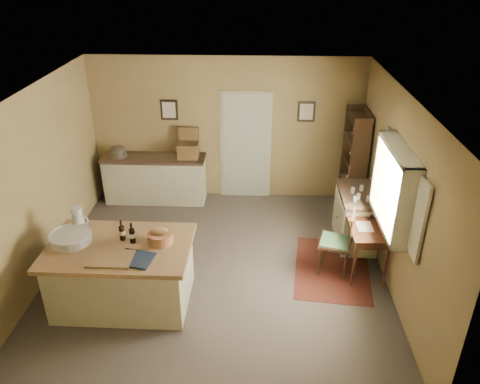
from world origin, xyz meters
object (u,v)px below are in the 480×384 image
object	(u,v)px
writing_desk	(367,232)
work_island	(122,272)
right_cabinet	(356,217)
shelving_unit	(356,162)
desk_chair	(335,243)
sideboard	(156,177)

from	to	relation	value
writing_desk	work_island	bearing A→B (deg)	-166.24
right_cabinet	shelving_unit	xyz separation A→B (m)	(0.15, 1.10, 0.49)
work_island	desk_chair	size ratio (longest dim) A/B	1.90
desk_chair	right_cabinet	bearing A→B (deg)	76.32
work_island	desk_chair	xyz separation A→B (m)	(2.96, 0.80, 0.01)
sideboard	right_cabinet	world-z (taller)	sideboard
desk_chair	writing_desk	bearing A→B (deg)	18.67
right_cabinet	work_island	bearing A→B (deg)	-154.41
work_island	desk_chair	bearing A→B (deg)	15.78
desk_chair	shelving_unit	world-z (taller)	shelving_unit
right_cabinet	shelving_unit	bearing A→B (deg)	82.21
writing_desk	shelving_unit	bearing A→B (deg)	85.47
work_island	right_cabinet	world-z (taller)	work_island
work_island	right_cabinet	size ratio (longest dim) A/B	1.78
shelving_unit	sideboard	bearing A→B (deg)	176.90
sideboard	shelving_unit	world-z (taller)	shelving_unit
work_island	desk_chair	world-z (taller)	work_island
work_island	sideboard	size ratio (longest dim) A/B	0.98
right_cabinet	shelving_unit	size ratio (longest dim) A/B	0.55
writing_desk	shelving_unit	world-z (taller)	shelving_unit
sideboard	shelving_unit	size ratio (longest dim) A/B	1.00
right_cabinet	sideboard	bearing A→B (deg)	159.84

